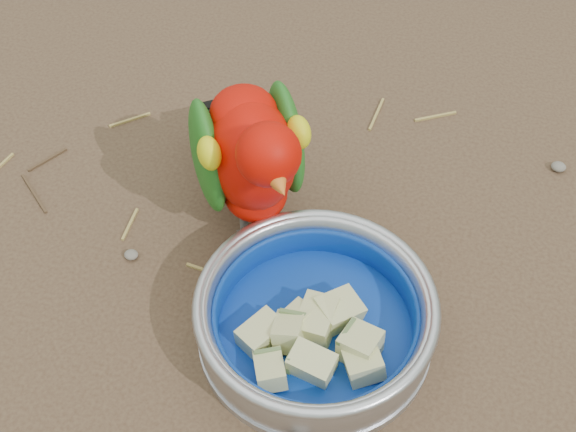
% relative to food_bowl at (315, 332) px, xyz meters
% --- Properties ---
extents(ground, '(60.00, 60.00, 0.00)m').
position_rel_food_bowl_xyz_m(ground, '(0.01, -0.04, -0.01)').
color(ground, '#4E3928').
extents(food_bowl, '(0.23, 0.23, 0.02)m').
position_rel_food_bowl_xyz_m(food_bowl, '(0.00, 0.00, 0.00)').
color(food_bowl, '#B2B2BA').
rests_on(food_bowl, ground).
extents(bowl_wall, '(0.23, 0.23, 0.04)m').
position_rel_food_bowl_xyz_m(bowl_wall, '(0.00, 0.00, 0.03)').
color(bowl_wall, '#B2B2BA').
rests_on(bowl_wall, food_bowl).
extents(fruit_wedges, '(0.14, 0.14, 0.03)m').
position_rel_food_bowl_xyz_m(fruit_wedges, '(0.00, 0.00, 0.02)').
color(fruit_wedges, '#C6C582').
rests_on(fruit_wedges, food_bowl).
extents(lory_parrot, '(0.23, 0.26, 0.20)m').
position_rel_food_bowl_xyz_m(lory_parrot, '(-0.10, 0.12, 0.09)').
color(lory_parrot, '#B90B02').
rests_on(lory_parrot, ground).
extents(ground_debris, '(0.90, 0.80, 0.01)m').
position_rel_food_bowl_xyz_m(ground_debris, '(0.04, 0.05, -0.01)').
color(ground_debris, '#A38946').
rests_on(ground_debris, ground).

